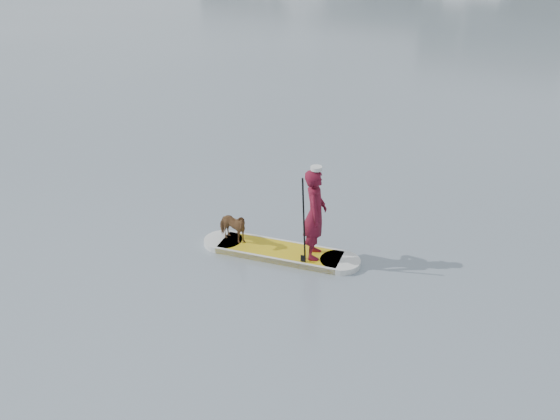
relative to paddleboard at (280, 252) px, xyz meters
The scene contains 6 objects.
ground 2.96m from the paddleboard, 138.44° to the left, with size 140.00×140.00×0.00m, color slate.
paddleboard is the anchor object (origin of this frame).
paddler 1.21m from the paddleboard, 14.73° to the left, with size 0.67×0.44×1.82m, color maroon.
white_cap 2.05m from the paddleboard, 14.73° to the left, with size 0.22×0.22×0.07m, color silver.
dog 1.11m from the paddleboard, 165.27° to the right, with size 0.35×0.77×0.65m, color brown.
paddle 0.99m from the paddleboard, 13.06° to the right, with size 0.11×0.30×2.00m.
Camera 1 is at (8.32, -10.95, 6.41)m, focal length 40.00 mm.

